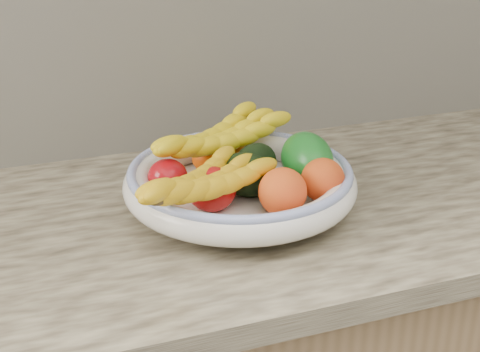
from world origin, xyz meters
The scene contains 12 objects.
fruit_bowl centered at (0.00, 1.66, 0.95)m, with size 0.39×0.39×0.08m.
clementine_back_left centered at (-0.02, 1.77, 0.95)m, with size 0.06×0.06×0.05m, color #F55605.
clementine_back_right centered at (0.03, 1.78, 0.95)m, with size 0.05×0.05×0.05m, color #FF6E05.
tomato_left centered at (-0.12, 1.69, 0.96)m, with size 0.07×0.07×0.06m, color #9E0A10.
tomato_near_left centered at (-0.06, 1.62, 0.96)m, with size 0.08×0.08×0.07m, color #A80C0B.
avocado_center centered at (0.01, 1.65, 0.96)m, with size 0.07×0.11×0.07m, color black.
avocado_right centered at (0.04, 1.69, 0.96)m, with size 0.07×0.10×0.07m, color black.
green_mango centered at (0.12, 1.66, 0.98)m, with size 0.08×0.13×0.09m, color #105916.
peach_front centered at (0.04, 1.57, 0.97)m, with size 0.08×0.08×0.08m, color orange.
peach_right centered at (0.11, 1.58, 0.97)m, with size 0.07×0.07×0.07m, color orange.
banana_bunch_back centered at (-0.01, 1.75, 0.99)m, with size 0.30×0.11×0.09m, color yellow, non-canonical shape.
banana_bunch_front centered at (-0.09, 1.59, 0.98)m, with size 0.28×0.11×0.08m, color gold, non-canonical shape.
Camera 1 is at (-0.34, 0.70, 1.41)m, focal length 50.00 mm.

